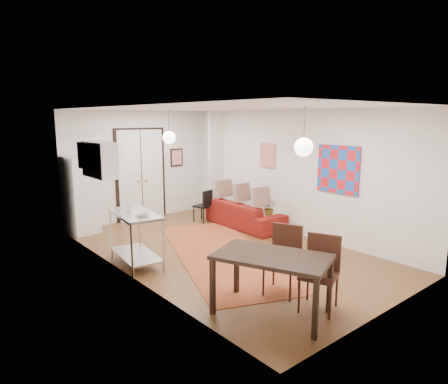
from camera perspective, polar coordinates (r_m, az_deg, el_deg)
floor at (r=8.34m, az=-0.08°, el=-8.38°), size 7.00×7.00×0.00m
ceiling at (r=7.89m, az=-0.09°, el=11.95°), size 4.20×7.00×0.02m
wall_back at (r=10.89m, az=-11.93°, el=3.70°), size 4.20×0.02×2.90m
wall_front at (r=5.79m, az=22.60°, el=-2.83°), size 4.20×0.02×2.90m
wall_left at (r=6.86m, az=-13.72°, el=-0.31°), size 0.02×7.00×2.90m
wall_right at (r=9.45m, az=9.78°, el=2.76°), size 0.02×7.00×2.90m
double_doors at (r=10.88m, az=-11.77°, el=2.38°), size 1.44×0.06×2.50m
stub_partition at (r=11.11m, az=-1.12°, el=4.06°), size 0.50×0.10×2.90m
wall_cabinet at (r=8.23m, az=-17.35°, el=4.45°), size 0.35×1.00×0.70m
painting_popart at (r=8.65m, az=16.01°, el=3.13°), size 0.05×1.00×1.00m
painting_abstract at (r=9.93m, az=6.24°, el=5.25°), size 0.05×0.50×0.60m
poster_back at (r=11.43m, az=-6.77°, el=4.93°), size 0.40×0.03×0.50m
print_left at (r=8.64m, az=-19.57°, el=4.92°), size 0.03×0.44×0.54m
pendant_back at (r=9.53m, az=-7.85°, el=7.72°), size 0.30×0.30×0.80m
pendant_front at (r=6.49m, az=11.30°, el=6.31°), size 0.30×0.30×0.80m
kilim_rug at (r=8.16m, az=-0.41°, el=-8.79°), size 3.29×4.87×0.01m
sofa at (r=10.06m, az=3.00°, el=-3.18°), size 2.23×0.94×0.64m
coffee_table at (r=9.60m, az=6.00°, el=-3.76°), size 0.90×0.52×0.40m
potted_plant at (r=9.61m, az=6.44°, el=-2.25°), size 0.31×0.35×0.39m
kitchen_counter at (r=7.57m, az=-12.52°, el=-5.40°), size 0.83×1.38×1.00m
bowl at (r=7.22m, az=-11.54°, el=-3.13°), size 0.29×0.29×0.06m
soap_bottle at (r=7.68m, az=-13.51°, el=-1.81°), size 0.12×0.12×0.21m
fridge at (r=9.96m, az=-19.78°, el=-0.41°), size 0.73×0.73×1.84m
dining_table at (r=5.61m, az=6.86°, el=-9.84°), size 1.42×1.77×0.86m
dining_chair_near at (r=6.36m, az=7.57°, el=-8.73°), size 0.66×0.79×1.06m
dining_chair_far at (r=5.94m, az=12.60°, el=-10.32°), size 0.66×0.79×1.06m
black_side_chair at (r=10.58m, az=-3.36°, el=-1.54°), size 0.47×0.48×0.85m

